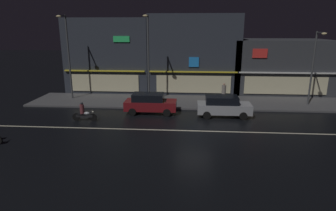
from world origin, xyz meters
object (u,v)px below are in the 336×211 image
object	(u,v)px
streetlamp_east	(314,62)
pedestrian_on_sidewalk	(224,94)
motorcycle_following	(84,113)
parked_car_trailing	(223,106)
parked_car_near_kerb	(150,103)
streetlamp_mid	(148,52)
streetlamp_west	(67,51)
traffic_cone	(238,110)

from	to	relation	value
streetlamp_east	pedestrian_on_sidewalk	distance (m)	8.32
motorcycle_following	pedestrian_on_sidewalk	bearing A→B (deg)	22.83
pedestrian_on_sidewalk	parked_car_trailing	xyz separation A→B (m)	(-0.39, -3.40, -0.19)
streetlamp_east	parked_car_near_kerb	xyz separation A→B (m)	(-14.20, -3.08, -3.17)
streetlamp_east	motorcycle_following	xyz separation A→B (m)	(-19.02, -5.62, -3.41)
streetlamp_mid	pedestrian_on_sidewalk	distance (m)	7.93
parked_car_trailing	motorcycle_following	distance (m)	11.06
streetlamp_west	streetlamp_mid	xyz separation A→B (m)	(7.87, -0.72, -0.00)
streetlamp_mid	parked_car_trailing	distance (m)	8.50
streetlamp_mid	motorcycle_following	size ratio (longest dim) A/B	4.20
streetlamp_mid	motorcycle_following	distance (m)	8.25
streetlamp_mid	parked_car_trailing	xyz separation A→B (m)	(6.60, -3.64, -3.92)
motorcycle_following	streetlamp_west	bearing A→B (deg)	116.25
parked_car_near_kerb	pedestrian_on_sidewalk	bearing A→B (deg)	-155.53
streetlamp_mid	pedestrian_on_sidewalk	world-z (taller)	streetlamp_mid
parked_car_near_kerb	parked_car_trailing	size ratio (longest dim) A/B	1.00
motorcycle_following	streetlamp_east	bearing A→B (deg)	13.39
parked_car_near_kerb	streetlamp_mid	bearing A→B (deg)	-79.95
parked_car_trailing	motorcycle_following	xyz separation A→B (m)	(-10.87, -2.07, -0.24)
parked_car_near_kerb	parked_car_trailing	xyz separation A→B (m)	(6.04, -0.47, 0.00)
parked_car_near_kerb	streetlamp_east	bearing A→B (deg)	-167.76
streetlamp_mid	parked_car_near_kerb	bearing A→B (deg)	-79.95
parked_car_trailing	pedestrian_on_sidewalk	bearing A→B (deg)	-96.57
streetlamp_mid	traffic_cone	world-z (taller)	streetlamp_mid
parked_car_near_kerb	motorcycle_following	xyz separation A→B (m)	(-4.82, -2.54, -0.24)
streetlamp_west	parked_car_near_kerb	xyz separation A→B (m)	(8.43, -3.89, -3.92)
streetlamp_east	traffic_cone	distance (m)	8.21
streetlamp_west	parked_car_trailing	bearing A→B (deg)	-16.75
streetlamp_west	motorcycle_following	distance (m)	8.46
pedestrian_on_sidewalk	parked_car_near_kerb	world-z (taller)	pedestrian_on_sidewalk
traffic_cone	parked_car_near_kerb	bearing A→B (deg)	-177.05
parked_car_trailing	parked_car_near_kerb	bearing A→B (deg)	-4.45
motorcycle_following	parked_car_near_kerb	bearing A→B (deg)	24.67
streetlamp_east	parked_car_trailing	distance (m)	9.44
streetlamp_west	traffic_cone	size ratio (longest dim) A/B	14.52
pedestrian_on_sidewalk	traffic_cone	world-z (taller)	pedestrian_on_sidewalk
pedestrian_on_sidewalk	traffic_cone	distance (m)	2.84
streetlamp_west	motorcycle_following	bearing A→B (deg)	-60.69
parked_car_near_kerb	traffic_cone	size ratio (longest dim) A/B	7.82
streetlamp_west	streetlamp_mid	size ratio (longest dim) A/B	1.00
streetlamp_mid	parked_car_near_kerb	xyz separation A→B (m)	(0.56, -3.17, -3.92)
parked_car_trailing	streetlamp_mid	bearing A→B (deg)	-28.86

